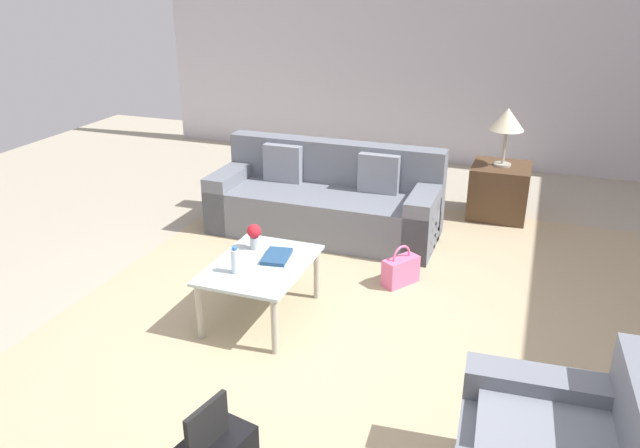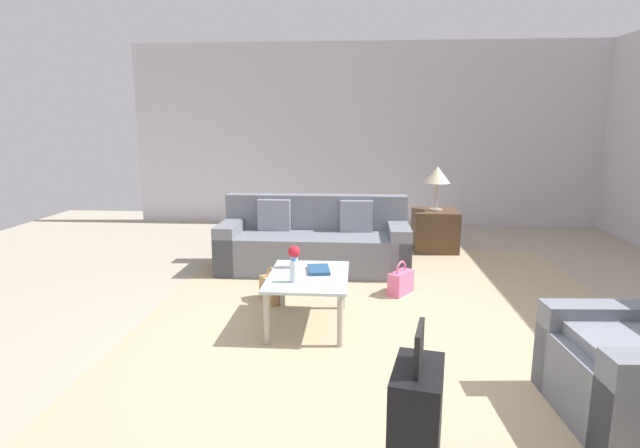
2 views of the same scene
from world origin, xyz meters
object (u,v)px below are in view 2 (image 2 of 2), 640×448
(couch, at_px, (315,244))
(coffee_table, at_px, (308,282))
(coffee_table_book, at_px, (319,270))
(flower_vase, at_px, (294,254))
(suitcase_black, at_px, (416,426))
(side_table, at_px, (435,230))
(handbag_pink, at_px, (401,282))
(table_lamp, at_px, (437,176))
(handbag_tan, at_px, (272,289))
(water_bottle, at_px, (294,271))

(couch, bearing_deg, coffee_table, 3.19)
(coffee_table_book, xyz_separation_m, flower_vase, (-0.10, -0.23, 0.11))
(coffee_table, relative_size, suitcase_black, 1.10)
(couch, height_order, suitcase_black, couch)
(side_table, xyz_separation_m, handbag_pink, (1.91, -0.62, -0.15))
(couch, xyz_separation_m, handbag_pink, (0.90, 0.98, -0.17))
(coffee_table, relative_size, handbag_pink, 2.62)
(flower_vase, bearing_deg, couch, 178.18)
(table_lamp, distance_m, handbag_tan, 3.09)
(water_bottle, relative_size, suitcase_black, 0.24)
(water_bottle, relative_size, side_table, 0.34)
(side_table, distance_m, table_lamp, 0.76)
(flower_vase, xyz_separation_m, suitcase_black, (2.22, 0.85, -0.22))
(coffee_table, bearing_deg, suitcase_black, 19.29)
(table_lamp, height_order, handbag_pink, table_lamp)
(coffee_table_book, height_order, table_lamp, table_lamp)
(coffee_table, xyz_separation_m, handbag_tan, (-0.56, -0.42, -0.27))
(coffee_table_book, distance_m, handbag_pink, 1.16)
(table_lamp, bearing_deg, water_bottle, -28.07)
(table_lamp, relative_size, suitcase_black, 0.72)
(suitcase_black, xyz_separation_m, handbag_pink, (-2.89, 0.18, -0.23))
(side_table, bearing_deg, water_bottle, -28.07)
(coffee_table_book, bearing_deg, side_table, 143.45)
(coffee_table_book, distance_m, table_lamp, 3.09)
(handbag_pink, bearing_deg, flower_vase, -56.90)
(flower_vase, relative_size, table_lamp, 0.34)
(couch, xyz_separation_m, flower_vase, (1.57, -0.05, 0.28))
(coffee_table_book, height_order, handbag_pink, coffee_table_book)
(flower_vase, height_order, table_lamp, table_lamp)
(suitcase_black, bearing_deg, side_table, 170.54)
(table_lamp, relative_size, handbag_pink, 1.70)
(suitcase_black, bearing_deg, water_bottle, -156.04)
(table_lamp, distance_m, handbag_pink, 2.21)
(table_lamp, xyz_separation_m, handbag_tan, (2.24, -1.92, -0.92))
(table_lamp, distance_m, suitcase_black, 4.91)
(suitcase_black, height_order, handbag_pink, suitcase_black)
(flower_vase, bearing_deg, coffee_table, 34.29)
(water_bottle, xyz_separation_m, flower_vase, (-0.42, -0.05, 0.03))
(table_lamp, height_order, handbag_tan, table_lamp)
(coffee_table, bearing_deg, side_table, 151.82)
(coffee_table, distance_m, coffee_table_book, 0.16)
(flower_vase, height_order, side_table, flower_vase)
(water_bottle, bearing_deg, suitcase_black, 23.96)
(handbag_pink, bearing_deg, water_bottle, -41.87)
(coffee_table, height_order, water_bottle, water_bottle)
(flower_vase, distance_m, handbag_tan, 0.63)
(suitcase_black, bearing_deg, handbag_pink, 176.51)
(flower_vase, distance_m, handbag_pink, 1.31)
(coffee_table_book, xyz_separation_m, side_table, (-2.68, 1.42, -0.19))
(coffee_table, height_order, side_table, side_table)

